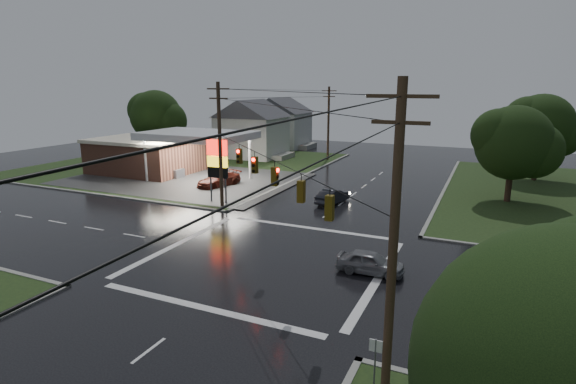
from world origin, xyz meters
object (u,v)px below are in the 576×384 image
at_px(utility_pole_nw, 220,144).
at_px(car_north, 332,196).
at_px(tree_nw_behind, 157,116).
at_px(gas_station, 155,153).
at_px(tree_ne_near, 515,143).
at_px(house_far, 280,122).
at_px(utility_pole_n, 328,122).
at_px(tree_ne_far, 542,127).
at_px(pylon_sign, 217,160).
at_px(house_near, 252,128).
at_px(utility_pole_se, 393,241).
at_px(car_pump, 219,179).
at_px(car_crossing, 370,262).

distance_m(utility_pole_nw, car_north, 11.33).
bearing_deg(tree_nw_behind, car_north, -24.81).
height_order(gas_station, utility_pole_nw, utility_pole_nw).
bearing_deg(tree_ne_near, house_far, 144.23).
relative_size(utility_pole_n, tree_ne_far, 1.07).
height_order(tree_nw_behind, tree_ne_far, tree_nw_behind).
relative_size(utility_pole_nw, tree_ne_far, 1.12).
height_order(pylon_sign, house_near, house_near).
height_order(house_near, tree_nw_behind, tree_nw_behind).
bearing_deg(utility_pole_se, tree_ne_near, 81.62).
height_order(utility_pole_nw, tree_ne_near, utility_pole_nw).
relative_size(gas_station, tree_ne_far, 2.67).
relative_size(utility_pole_se, car_north, 2.64).
bearing_deg(tree_ne_near, car_pump, -169.05).
bearing_deg(car_pump, tree_nw_behind, 161.44).
height_order(utility_pole_nw, utility_pole_n, utility_pole_nw).
height_order(gas_station, tree_ne_far, tree_ne_far).
relative_size(house_far, tree_ne_far, 1.13).
distance_m(house_near, car_pump, 20.93).
height_order(utility_pole_nw, tree_ne_far, utility_pole_nw).
height_order(utility_pole_nw, utility_pole_se, same).
distance_m(house_near, house_far, 12.04).
height_order(utility_pole_nw, tree_nw_behind, utility_pole_nw).
height_order(tree_ne_near, car_crossing, tree_ne_near).
relative_size(utility_pole_se, tree_ne_near, 1.22).
relative_size(utility_pole_n, car_crossing, 2.68).
relative_size(pylon_sign, car_crossing, 1.53).
bearing_deg(gas_station, house_far, 82.50).
xyz_separation_m(utility_pole_se, utility_pole_n, (-19.00, 47.50, -0.25)).
distance_m(gas_station, utility_pole_n, 24.60).
height_order(utility_pole_n, car_crossing, utility_pole_n).
xyz_separation_m(utility_pole_nw, tree_ne_near, (23.64, 12.49, -0.16)).
relative_size(utility_pole_se, car_crossing, 2.80).
height_order(house_far, tree_ne_far, tree_ne_far).
bearing_deg(tree_ne_far, tree_nw_behind, -175.51).
bearing_deg(utility_pole_nw, pylon_sign, 135.00).
bearing_deg(house_near, gas_station, -106.17).
distance_m(utility_pole_se, house_near, 54.77).
relative_size(house_near, car_crossing, 2.82).
relative_size(utility_pole_nw, tree_nw_behind, 1.10).
distance_m(utility_pole_n, car_north, 25.31).
bearing_deg(utility_pole_se, car_crossing, 107.22).
height_order(utility_pole_n, car_north, utility_pole_n).
bearing_deg(tree_ne_near, utility_pole_n, 145.90).
distance_m(pylon_sign, utility_pole_nw, 2.22).
height_order(car_north, car_crossing, car_north).
bearing_deg(car_crossing, utility_pole_nw, 59.17).
height_order(pylon_sign, utility_pole_n, utility_pole_n).
height_order(pylon_sign, tree_nw_behind, tree_nw_behind).
height_order(pylon_sign, car_crossing, pylon_sign).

